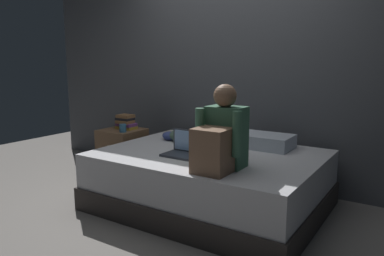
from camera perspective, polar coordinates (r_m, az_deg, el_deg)
ground_plane at (r=3.47m, az=-2.80°, el=-12.73°), size 8.00×8.00×0.00m
wall_back at (r=4.23m, az=6.73°, el=10.10°), size 5.60×0.10×2.70m
bed at (r=3.52m, az=2.73°, el=-7.92°), size 2.00×1.50×0.53m
nightstand at (r=4.43m, az=-10.55°, el=-3.88°), size 0.44×0.46×0.58m
person_sitting at (r=2.87m, az=4.43°, el=-1.42°), size 0.39×0.44×0.66m
laptop at (r=3.32m, az=-1.21°, el=-3.27°), size 0.32×0.23×0.22m
pillow at (r=3.68m, az=10.77°, el=-1.93°), size 0.56×0.36×0.13m
book_stack at (r=4.38m, az=-10.10°, el=0.87°), size 0.23×0.17×0.17m
mug at (r=4.19m, az=-10.53°, el=-0.02°), size 0.08×0.08×0.09m
clothes_pile at (r=3.93m, az=-2.55°, el=-1.14°), size 0.36×0.21×0.13m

